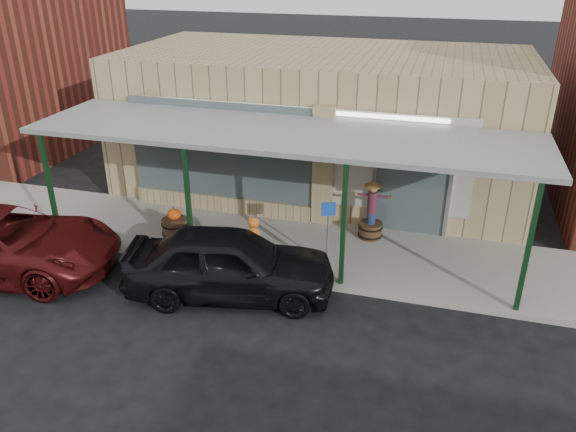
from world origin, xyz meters
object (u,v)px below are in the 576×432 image
(handicap_sign, at_px, (328,225))
(parked_sedan, at_px, (230,263))
(barrel_pumpkin, at_px, (175,225))
(car_maroon, at_px, (1,242))
(barrel_scarecrow, at_px, (371,218))

(handicap_sign, bearing_deg, parked_sedan, -161.49)
(barrel_pumpkin, bearing_deg, parked_sedan, -40.67)
(barrel_pumpkin, height_order, handicap_sign, handicap_sign)
(barrel_pumpkin, height_order, car_maroon, car_maroon)
(parked_sedan, height_order, car_maroon, parked_sedan)
(barrel_pumpkin, xyz_separation_m, parked_sedan, (2.31, -1.98, 0.34))
(barrel_scarecrow, xyz_separation_m, car_maroon, (-8.08, -3.80, 0.07))
(handicap_sign, distance_m, car_maroon, 7.61)
(handicap_sign, relative_size, parked_sedan, 0.33)
(parked_sedan, distance_m, car_maroon, 5.50)
(parked_sedan, bearing_deg, barrel_pumpkin, 37.71)
(handicap_sign, xyz_separation_m, parked_sedan, (-1.82, -1.58, -0.41))
(handicap_sign, height_order, parked_sedan, handicap_sign)
(barrel_scarecrow, bearing_deg, car_maroon, -133.29)
(barrel_pumpkin, bearing_deg, handicap_sign, -5.61)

